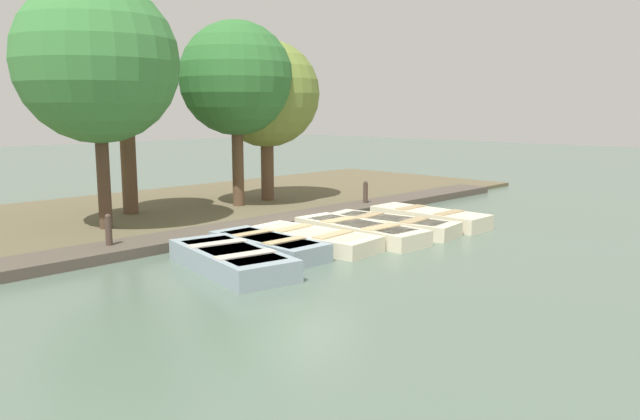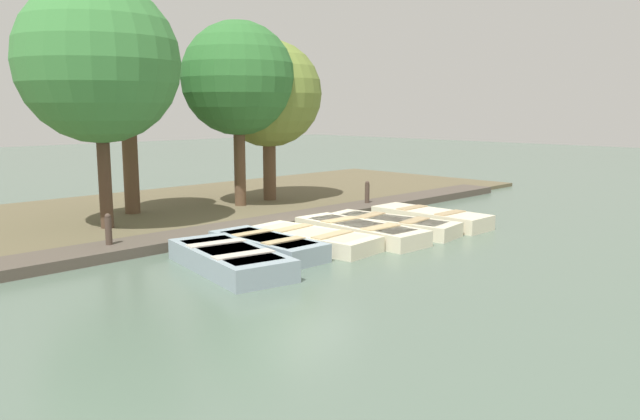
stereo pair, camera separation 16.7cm
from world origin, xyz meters
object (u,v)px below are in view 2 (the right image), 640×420
Objects in this scene: mooring_post_far at (367,195)px; park_tree_far_left at (98,63)px; rowboat_3 at (360,231)px; park_tree_right at (269,94)px; mooring_post_near at (109,234)px; park_tree_center at (238,79)px; rowboat_2 at (312,239)px; rowboat_1 at (267,245)px; park_tree_left at (127,82)px; rowboat_5 at (430,217)px; rowboat_0 at (230,259)px; rowboat_4 at (392,224)px.

park_tree_far_left reaches higher than mooring_post_far.
rowboat_3 is 6.57m from park_tree_right.
mooring_post_near is 6.84m from park_tree_center.
park_tree_center reaches higher than mooring_post_far.
rowboat_2 is 0.53× the size of park_tree_far_left.
park_tree_far_left is (-4.37, -1.22, 3.73)m from rowboat_1.
rowboat_3 is 3.91× the size of mooring_post_far.
park_tree_left reaches higher than mooring_post_near.
mooring_post_near is at bearing -133.32° from rowboat_1.
rowboat_1 is 0.89× the size of rowboat_2.
park_tree_right is (-5.25, 3.31, 3.14)m from rowboat_2.
rowboat_3 is (0.18, 1.34, 0.01)m from rowboat_2.
park_tree_far_left reaches higher than mooring_post_near.
mooring_post_near reaches higher than rowboat_2.
rowboat_3 is 1.09× the size of rowboat_5.
park_tree_center is (-5.31, 4.37, 3.51)m from rowboat_0.
park_tree_far_left reaches higher than park_tree_right.
rowboat_3 reaches higher than rowboat_2.
rowboat_0 is 1.31m from rowboat_1.
mooring_post_near reaches higher than rowboat_0.
park_tree_center reaches higher than park_tree_left.
park_tree_left is (-6.27, -4.79, 3.39)m from rowboat_5.
rowboat_2 is at bearing -102.71° from rowboat_4.
park_tree_far_left is 4.38m from park_tree_center.
rowboat_3 is 1.00× the size of rowboat_4.
rowboat_1 is 6.79m from park_tree_center.
rowboat_0 is at bearing -87.81° from rowboat_2.
park_tree_center is (-2.66, 5.37, 3.29)m from mooring_post_near.
rowboat_1 is 0.47× the size of park_tree_far_left.
mooring_post_far reaches higher than rowboat_0.
park_tree_far_left is at bearing -169.55° from rowboat_0.
rowboat_2 is (0.09, 1.16, -0.02)m from rowboat_1.
mooring_post_near is at bearing -34.35° from park_tree_left.
park_tree_center reaches higher than rowboat_4.
park_tree_left is at bearing 145.65° from mooring_post_near.
rowboat_5 is at bearing 70.09° from mooring_post_near.
rowboat_2 is (-0.32, 2.40, -0.03)m from rowboat_0.
rowboat_1 is at bearing -2.36° from park_tree_left.
mooring_post_near reaches higher than rowboat_3.
rowboat_5 is at bearing -13.11° from mooring_post_far.
park_tree_right reaches higher than mooring_post_near.
park_tree_right is at bearing -158.11° from mooring_post_far.
rowboat_2 is 3.59× the size of mooring_post_near.
mooring_post_far is at bearing 21.89° from park_tree_right.
rowboat_0 is 3.65× the size of mooring_post_near.
rowboat_1 is 0.81× the size of rowboat_4.
park_tree_right reaches higher than mooring_post_far.
park_tree_far_left is at bearing -44.40° from park_tree_left.
rowboat_0 is 6.06m from park_tree_far_left.
rowboat_4 is 3.92× the size of mooring_post_far.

